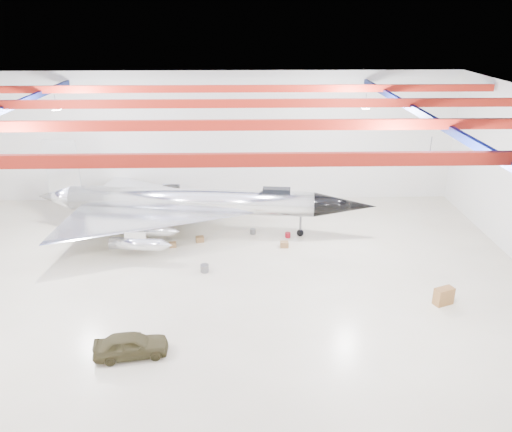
{
  "coord_description": "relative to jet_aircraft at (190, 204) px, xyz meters",
  "views": [
    {
      "loc": [
        1.99,
        -26.59,
        15.43
      ],
      "look_at": [
        2.74,
        2.0,
        3.64
      ],
      "focal_mm": 35.0,
      "sensor_mm": 36.0,
      "label": 1
    }
  ],
  "objects": [
    {
      "name": "floor",
      "position": [
        1.95,
        -7.78,
        -2.25
      ],
      "size": [
        40.0,
        40.0,
        0.0
      ],
      "primitive_type": "plane",
      "color": "#BCB195",
      "rests_on": "ground"
    },
    {
      "name": "wall_back",
      "position": [
        1.95,
        7.22,
        3.25
      ],
      "size": [
        40.0,
        0.0,
        40.0
      ],
      "primitive_type": "plane",
      "rotation": [
        1.57,
        0.0,
        0.0
      ],
      "color": "silver",
      "rests_on": "floor"
    },
    {
      "name": "ceiling",
      "position": [
        1.95,
        -7.78,
        8.75
      ],
      "size": [
        40.0,
        40.0,
        0.0
      ],
      "primitive_type": "plane",
      "rotation": [
        3.14,
        0.0,
        0.0
      ],
      "color": "#0A0F38",
      "rests_on": "wall_back"
    },
    {
      "name": "ceiling_structure",
      "position": [
        1.95,
        -7.78,
        8.07
      ],
      "size": [
        39.5,
        29.5,
        1.08
      ],
      "color": "#9C1D11",
      "rests_on": "ceiling"
    },
    {
      "name": "jet_aircraft",
      "position": [
        0.0,
        0.0,
        0.0
      ],
      "size": [
        25.21,
        15.87,
        6.87
      ],
      "rotation": [
        0.0,
        0.0,
        -0.11
      ],
      "color": "silver",
      "rests_on": "floor"
    },
    {
      "name": "jeep",
      "position": [
        -1.55,
        -14.47,
        -1.65
      ],
      "size": [
        3.7,
        1.94,
        1.2
      ],
      "primitive_type": "imported",
      "rotation": [
        0.0,
        0.0,
        1.72
      ],
      "color": "#3B361D",
      "rests_on": "floor"
    },
    {
      "name": "desk",
      "position": [
        15.2,
        -10.34,
        -1.75
      ],
      "size": [
        1.23,
        0.92,
        1.01
      ],
      "primitive_type": "cube",
      "rotation": [
        0.0,
        0.0,
        0.38
      ],
      "color": "brown",
      "rests_on": "floor"
    },
    {
      "name": "crate_ply",
      "position": [
        -1.1,
        -2.51,
        -2.08
      ],
      "size": [
        0.55,
        0.47,
        0.35
      ],
      "primitive_type": "cube",
      "rotation": [
        0.0,
        0.0,
        0.16
      ],
      "color": "olive",
      "rests_on": "floor"
    },
    {
      "name": "toolbox_red",
      "position": [
        -1.98,
        0.39,
        -2.12
      ],
      "size": [
        0.48,
        0.44,
        0.27
      ],
      "primitive_type": "cube",
      "rotation": [
        0.0,
        0.0,
        0.42
      ],
      "color": "maroon",
      "rests_on": "floor"
    },
    {
      "name": "engine_drum",
      "position": [
        1.4,
        -6.19,
        -2.01
      ],
      "size": [
        0.65,
        0.65,
        0.49
      ],
      "primitive_type": "cylinder",
      "rotation": [
        0.0,
        0.0,
        0.23
      ],
      "color": "#59595B",
      "rests_on": "floor"
    },
    {
      "name": "parts_bin",
      "position": [
        6.77,
        -2.73,
        -2.05
      ],
      "size": [
        0.57,
        0.46,
        0.4
      ],
      "primitive_type": "cube",
      "rotation": [
        0.0,
        0.0,
        -0.0
      ],
      "color": "olive",
      "rests_on": "floor"
    },
    {
      "name": "crate_small",
      "position": [
        -3.14,
        -0.16,
        -2.11
      ],
      "size": [
        0.49,
        0.44,
        0.29
      ],
      "primitive_type": "cube",
      "rotation": [
        0.0,
        0.0,
        -0.31
      ],
      "color": "#59595B",
      "rests_on": "floor"
    },
    {
      "name": "tool_chest",
      "position": [
        7.15,
        -1.1,
        -2.07
      ],
      "size": [
        0.45,
        0.45,
        0.37
      ],
      "primitive_type": "cylinder",
      "rotation": [
        0.0,
        0.0,
        0.11
      ],
      "color": "maroon",
      "rests_on": "floor"
    },
    {
      "name": "oil_barrel",
      "position": [
        0.75,
        -1.69,
        -2.06
      ],
      "size": [
        0.65,
        0.57,
        0.4
      ],
      "primitive_type": "cube",
      "rotation": [
        0.0,
        0.0,
        0.22
      ],
      "color": "olive",
      "rests_on": "floor"
    },
    {
      "name": "spares_box",
      "position": [
        4.6,
        -0.4,
        -2.06
      ],
      "size": [
        0.5,
        0.5,
        0.38
      ],
      "primitive_type": "cylinder",
      "rotation": [
        0.0,
        0.0,
        -0.21
      ],
      "color": "#59595B",
      "rests_on": "floor"
    }
  ]
}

